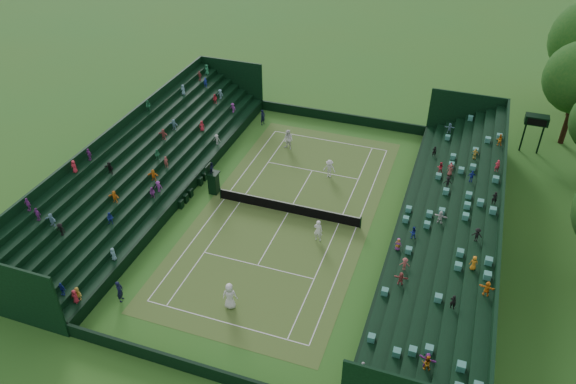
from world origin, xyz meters
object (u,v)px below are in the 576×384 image
object	(u,v)px
player_near_west	(230,296)
player_far_west	(288,140)
player_near_east	(318,230)
player_far_east	(329,169)
tennis_net	(288,207)
umpire_chair	(213,180)

from	to	relation	value
player_near_west	player_far_west	xyz separation A→B (m)	(-2.99, 19.77, -0.02)
player_near_east	player_far_east	xyz separation A→B (m)	(-1.52, 8.37, -0.08)
player_near_west	player_far_east	bearing A→B (deg)	-109.71
player_far_east	tennis_net	bearing A→B (deg)	-105.12
tennis_net	umpire_chair	distance (m)	6.71
umpire_chair	player_near_east	distance (m)	10.26
umpire_chair	player_far_west	xyz separation A→B (m)	(3.46, 8.62, -0.28)
player_near_east	player_far_east	distance (m)	8.50
tennis_net	player_far_west	xyz separation A→B (m)	(-3.19, 9.21, 0.43)
player_near_east	player_far_east	world-z (taller)	player_near_east
player_near_west	player_far_west	bearing A→B (deg)	-94.78
umpire_chair	player_near_west	size ratio (longest dim) A/B	1.49
player_near_east	umpire_chair	bearing A→B (deg)	-16.21
player_near_west	player_far_east	distance (m)	16.63
tennis_net	player_far_west	distance (m)	9.76
player_near_west	player_near_east	world-z (taller)	player_near_west
tennis_net	player_near_west	distance (m)	10.57
umpire_chair	player_far_east	size ratio (longest dim) A/B	1.75
tennis_net	player_near_west	world-z (taller)	player_near_west
player_near_east	player_far_west	size ratio (longest dim) A/B	0.95
umpire_chair	player_near_east	xyz separation A→B (m)	(9.81, -2.99, -0.33)
tennis_net	player_near_east	distance (m)	3.98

